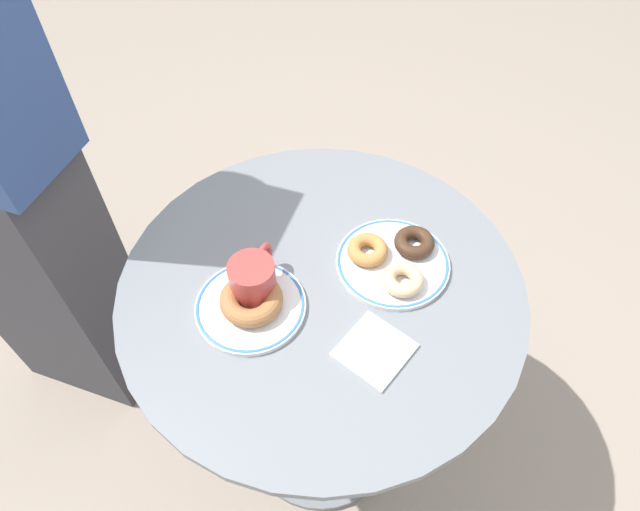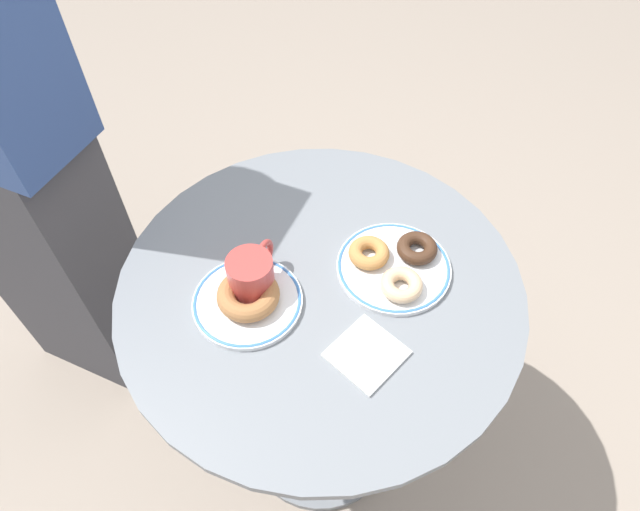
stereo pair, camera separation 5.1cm
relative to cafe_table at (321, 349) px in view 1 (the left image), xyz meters
The scene contains 10 objects.
ground_plane 0.52m from the cafe_table, ahead, with size 7.00×7.00×0.02m, color gray.
cafe_table is the anchor object (origin of this frame).
plate_left 0.30m from the cafe_table, 169.67° to the left, with size 0.20×0.20×0.01m.
plate_right 0.30m from the cafe_table, 16.39° to the right, with size 0.22×0.22×0.01m.
donut_cinnamon 0.32m from the cafe_table, behind, with size 0.11×0.11×0.03m, color #A36B3D.
donut_chocolate 0.34m from the cafe_table, 10.46° to the right, with size 0.08×0.08×0.03m, color #422819.
donut_old_fashioned 0.30m from the cafe_table, ahead, with size 0.08×0.08×0.03m, color #BC7F42.
donut_glazed 0.32m from the cafe_table, 38.06° to the right, with size 0.08×0.08×0.03m, color #E0B789.
paper_napkin 0.31m from the cafe_table, 91.86° to the right, with size 0.11×0.11×0.01m, color white.
coffee_mug 0.32m from the cafe_table, 157.53° to the left, with size 0.11×0.10×0.09m.
Camera 1 is at (-0.34, -0.50, 1.61)m, focal length 30.87 mm.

